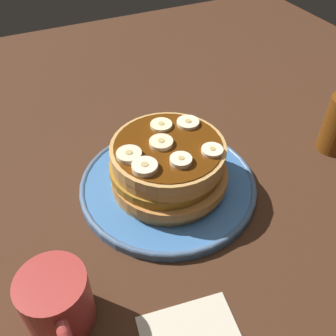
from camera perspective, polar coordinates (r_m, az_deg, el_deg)
The scene contains 11 objects.
ground_plane at distance 60.50cm, azimuth 0.00°, elevation -4.05°, with size 140.00×140.00×3.00cm, color #422616.
plate at distance 58.82cm, azimuth 0.00°, elevation -2.50°, with size 27.44×27.44×1.56cm.
pancake_stack at distance 55.87cm, azimuth -0.09°, elevation 0.40°, with size 18.48×18.07×7.52cm.
banana_slice_0 at distance 53.45cm, azimuth -1.04°, elevation 3.85°, with size 3.42×3.42×0.85cm.
banana_slice_1 at distance 50.54cm, azimuth 2.20°, elevation 1.20°, with size 3.04×3.04×0.98cm.
banana_slice_2 at distance 51.87cm, azimuth -6.06°, elevation 2.21°, with size 3.54×3.54×0.94cm.
banana_slice_3 at distance 49.54cm, azimuth -3.55°, elevation 0.14°, with size 3.50×3.50×1.04cm.
banana_slice_4 at distance 52.53cm, azimuth 6.73°, elevation 2.64°, with size 3.08×3.08×0.76cm.
banana_slice_5 at distance 57.38cm, azimuth 3.05°, elevation 6.85°, with size 3.43×3.43×0.75cm.
banana_slice_6 at distance 56.87cm, azimuth -1.02°, elevation 6.51°, with size 3.31×3.31×0.71cm.
coffee_mug at distance 45.14cm, azimuth -16.43°, elevation -19.03°, with size 10.79×7.70×7.88cm.
Camera 1 is at (37.40, -17.58, 42.69)cm, focal length 40.16 mm.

